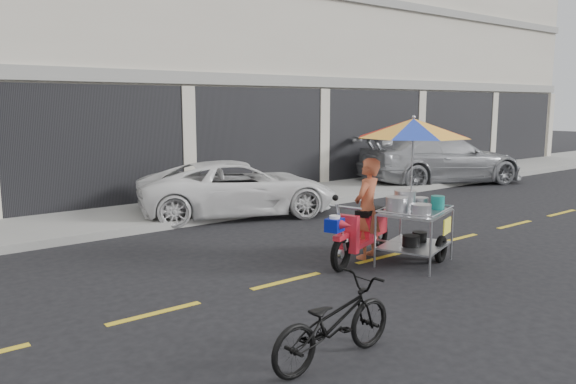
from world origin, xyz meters
TOP-DOWN VIEW (x-y plane):
  - ground at (0.00, 0.00)m, footprint 90.00×90.00m
  - sidewalk at (0.00, 5.50)m, footprint 45.00×3.00m
  - shophouse_block at (2.82, 10.59)m, footprint 36.00×8.11m
  - centerline at (0.00, 0.00)m, footprint 42.00×0.10m
  - white_pickup at (0.09, 4.40)m, footprint 4.83×3.42m
  - silver_pickup at (7.80, 4.70)m, footprint 5.68×3.64m
  - near_bicycle at (-3.19, -2.24)m, footprint 1.56×0.61m
  - food_vendor_rig at (-0.01, -0.24)m, footprint 2.69×2.25m

SIDE VIEW (x-z plane):
  - ground at x=0.00m, z-range 0.00..0.00m
  - centerline at x=0.00m, z-range 0.00..0.01m
  - sidewalk at x=0.00m, z-range 0.00..0.15m
  - near_bicycle at x=-3.19m, z-range 0.00..0.81m
  - white_pickup at x=0.09m, z-range 0.00..1.22m
  - silver_pickup at x=7.80m, z-range 0.00..1.53m
  - food_vendor_rig at x=-0.01m, z-range 0.29..2.60m
  - shophouse_block at x=2.82m, z-range -0.96..9.44m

